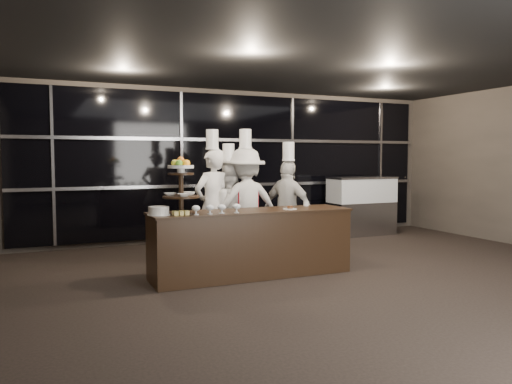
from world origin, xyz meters
name	(u,v)px	position (x,y,z in m)	size (l,w,h in m)	color
room	(402,171)	(0.00, 0.00, 1.50)	(10.00, 10.00, 10.00)	black
window_wall	(239,165)	(0.00, 4.94, 1.50)	(8.60, 0.10, 2.80)	black
buffet_counter	(252,243)	(-1.05, 1.86, 0.47)	(2.84, 0.74, 0.92)	black
display_stand	(181,182)	(-2.05, 1.86, 1.34)	(0.48, 0.48, 0.74)	black
compotes	(216,208)	(-1.64, 1.64, 1.00)	(0.67, 0.11, 0.12)	silver
layer_cake	(159,211)	(-2.35, 1.81, 0.97)	(0.30, 0.30, 0.11)	white
pastry_squares	(181,213)	(-2.10, 1.69, 0.95)	(0.19, 0.13, 0.05)	#DAC96B
small_plate	(290,208)	(-0.50, 1.76, 0.94)	(0.20, 0.20, 0.05)	white
chef_cup	(306,204)	(-0.04, 2.11, 0.96)	(0.08, 0.08, 0.07)	white
display_case	(362,203)	(2.56, 4.30, 0.69)	(1.43, 0.62, 1.24)	#A5A5AA
chef_a	(213,205)	(-1.26, 2.91, 0.92)	(0.75, 0.62, 2.08)	white
chef_b	(229,211)	(-0.96, 2.99, 0.80)	(0.90, 0.78, 1.87)	silver
chef_c	(245,204)	(-0.72, 2.86, 0.91)	(1.17, 0.69, 2.10)	silver
chef_d	(288,208)	(0.01, 2.79, 0.82)	(0.78, 1.01, 1.90)	silver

